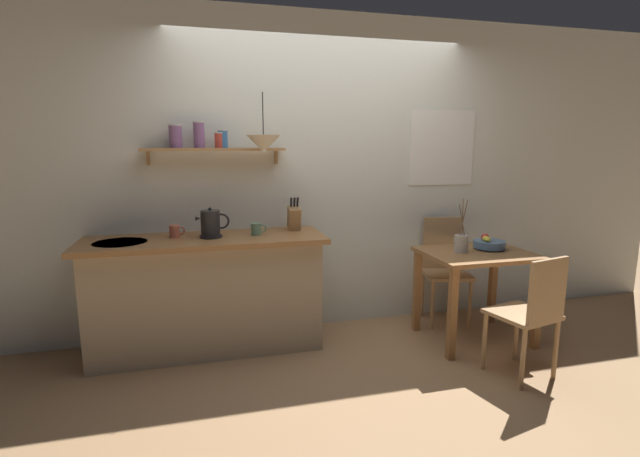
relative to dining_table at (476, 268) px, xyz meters
The scene contains 14 objects.
ground_plane 1.30m from the dining_table, behind, with size 14.00×14.00×0.00m, color #A87F56.
back_wall 1.39m from the dining_table, 143.37° to the left, with size 6.80×0.11×2.70m.
kitchen_counter 2.19m from the dining_table, behind, with size 1.83×0.63×0.91m.
wall_shelf 2.39m from the dining_table, 165.47° to the left, with size 1.10×0.20×0.33m.
dining_table is the anchor object (origin of this frame).
dining_chair_near 0.70m from the dining_table, 91.11° to the right, with size 0.47×0.47×0.88m.
dining_chair_far 0.48m from the dining_table, 92.96° to the left, with size 0.46×0.45×0.95m.
fruit_bowl 0.25m from the dining_table, 23.98° to the left, with size 0.26×0.26×0.13m.
twig_vase 0.26m from the dining_table, behind, with size 0.11×0.11×0.44m.
electric_kettle 2.16m from the dining_table, behind, with size 0.25×0.17×0.23m.
knife_block 1.56m from the dining_table, 161.73° to the left, with size 0.09×0.15×0.28m.
coffee_mug_by_sink 2.43m from the dining_table, behind, with size 0.12×0.08×0.10m.
coffee_mug_spare 1.82m from the dining_table, 168.66° to the left, with size 0.12×0.08×0.10m.
pendant_lamp 1.99m from the dining_table, 169.76° to the left, with size 0.26×0.26×0.44m.
Camera 1 is at (-1.04, -3.29, 1.62)m, focal length 26.09 mm.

